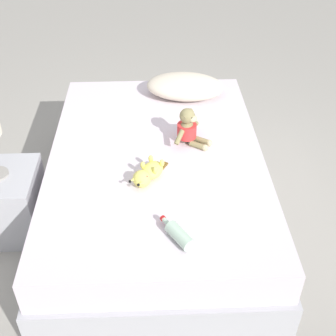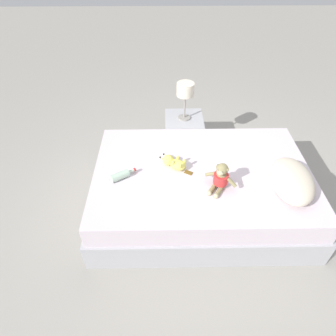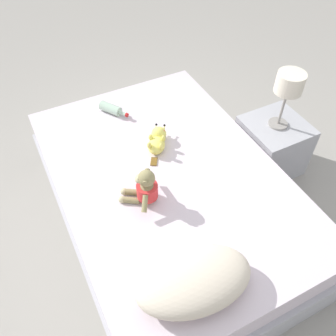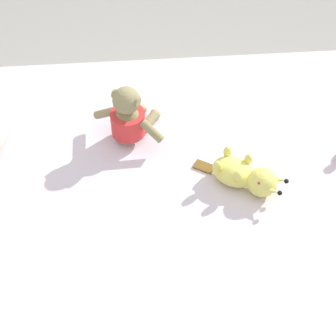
{
  "view_description": "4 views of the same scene",
  "coord_description": "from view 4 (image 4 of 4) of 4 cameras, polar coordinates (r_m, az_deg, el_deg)",
  "views": [
    {
      "loc": [
        -0.02,
        -2.22,
        2.11
      ],
      "look_at": [
        0.06,
        -0.23,
        0.55
      ],
      "focal_mm": 47.8,
      "sensor_mm": 36.0,
      "label": 1
    },
    {
      "loc": [
        1.95,
        -0.34,
        2.25
      ],
      "look_at": [
        0.08,
        -0.31,
        0.59
      ],
      "focal_mm": 31.44,
      "sensor_mm": 36.0,
      "label": 2
    },
    {
      "loc": [
        0.67,
        1.31,
        2.14
      ],
      "look_at": [
        0.0,
        0.0,
        0.54
      ],
      "focal_mm": 38.27,
      "sensor_mm": 36.0,
      "label": 3
    },
    {
      "loc": [
        -1.18,
        0.09,
        1.91
      ],
      "look_at": [
        0.0,
        0.0,
        0.54
      ],
      "focal_mm": 57.87,
      "sensor_mm": 36.0,
      "label": 4
    }
  ],
  "objects": [
    {
      "name": "ground_plane",
      "position": [
        2.25,
        -0.0,
        -9.02
      ],
      "size": [
        16.0,
        16.0,
        0.0
      ],
      "primitive_type": "plane",
      "color": "#9E998E"
    },
    {
      "name": "bed",
      "position": [
        2.05,
        -0.0,
        -5.46
      ],
      "size": [
        1.34,
        2.0,
        0.49
      ],
      "color": "#B2B2B7",
      "rests_on": "ground_plane"
    },
    {
      "name": "plush_yellow_creature",
      "position": [
        1.81,
        8.18,
        -0.8
      ],
      "size": [
        0.23,
        0.3,
        0.1
      ],
      "color": "#EAE066",
      "rests_on": "bed"
    },
    {
      "name": "plush_monkey",
      "position": [
        1.92,
        -4.09,
        5.31
      ],
      "size": [
        0.25,
        0.26,
        0.24
      ],
      "color": "#8E8456",
      "rests_on": "bed"
    }
  ]
}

